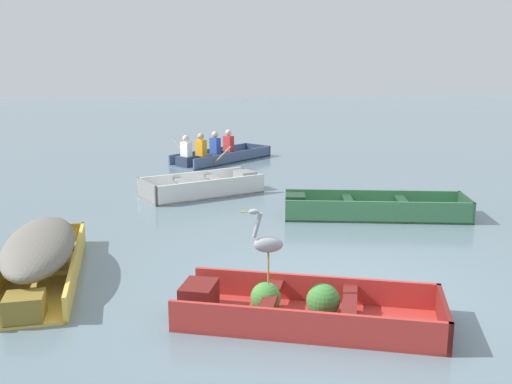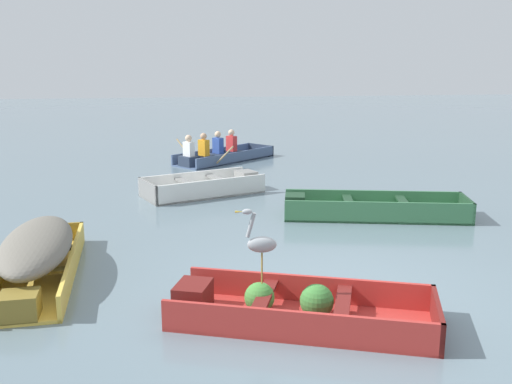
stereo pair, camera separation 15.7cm
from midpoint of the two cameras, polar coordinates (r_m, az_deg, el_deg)
name	(u,v)px [view 2 (the right image)]	position (r m, az deg, el deg)	size (l,w,h in m)	color
ground_plane	(332,294)	(7.19, 8.27, -10.05)	(80.00, 80.00, 0.00)	slate
dinghy_red_foreground	(291,308)	(6.40, 4.22, -11.52)	(3.04, 1.96, 0.41)	#AD2D28
skiff_yellow_near_moored	(37,251)	(7.99, -20.53, -5.56)	(1.09, 3.05, 0.66)	#E5BC47
skiff_green_mid_moored	(367,209)	(10.67, 11.47, -1.73)	(3.44, 1.67, 0.39)	#387047
skiff_white_far_moored	(208,187)	(12.33, -4.43, 0.51)	(2.71, 1.90, 0.41)	white
rowboat_slate_blue_with_crew	(219,154)	(16.22, -3.47, 3.79)	(3.07, 2.82, 0.88)	#475B7F
heron_on_dinghy	(261,242)	(6.19, 1.19, -5.04)	(0.46, 0.17, 0.84)	olive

